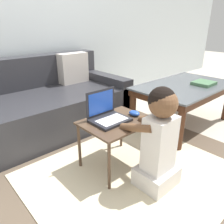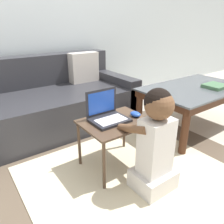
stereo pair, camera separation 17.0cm
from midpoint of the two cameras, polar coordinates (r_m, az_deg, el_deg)
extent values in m
plane|color=beige|center=(1.85, 0.00, -14.74)|extent=(16.00, 16.00, 0.00)
cube|color=silver|center=(2.90, -24.28, 23.36)|extent=(9.00, 0.06, 2.50)
cube|color=brown|center=(1.79, 2.45, -16.18)|extent=(2.08, 1.84, 0.01)
cube|color=beige|center=(1.78, 2.45, -16.05)|extent=(1.50, 1.32, 0.00)
cube|color=#2D2D33|center=(2.52, -18.51, 0.05)|extent=(1.75, 0.94, 0.41)
cube|color=#2D2D33|center=(2.74, -22.74, 9.61)|extent=(1.75, 0.21, 0.35)
cube|color=#2D2D33|center=(2.88, -4.20, 5.01)|extent=(0.16, 0.94, 0.51)
cube|color=beige|center=(2.79, -11.84, 11.16)|extent=(0.36, 0.14, 0.36)
cube|color=#4C5156|center=(2.53, 16.72, 6.64)|extent=(1.14, 0.70, 0.02)
cube|color=#422314|center=(2.54, 16.61, 5.69)|extent=(1.10, 0.67, 0.07)
cylinder|color=#422314|center=(2.05, 15.20, -4.05)|extent=(0.07, 0.07, 0.46)
cylinder|color=#422314|center=(2.38, 3.40, 0.56)|extent=(0.07, 0.07, 0.46)
cylinder|color=#422314|center=(3.17, 16.76, 5.26)|extent=(0.07, 0.07, 0.46)
cube|color=#4C3828|center=(1.69, -1.73, -2.67)|extent=(0.52, 0.41, 0.02)
cylinder|color=#4C3828|center=(1.55, -3.99, -14.19)|extent=(0.02, 0.02, 0.39)
cylinder|color=#4C3828|center=(1.82, 7.80, -8.14)|extent=(0.02, 0.02, 0.39)
cylinder|color=#4C3828|center=(1.80, -11.25, -8.83)|extent=(0.02, 0.02, 0.39)
cylinder|color=#4C3828|center=(2.04, 0.07, -4.35)|extent=(0.02, 0.02, 0.39)
cube|color=#232328|center=(1.68, -3.40, -2.24)|extent=(0.28, 0.22, 0.02)
cube|color=silver|center=(1.66, -2.97, -2.10)|extent=(0.23, 0.13, 0.00)
cube|color=#232328|center=(1.71, -5.77, 2.42)|extent=(0.28, 0.01, 0.21)
cube|color=#1E47B7|center=(1.71, -5.69, 2.39)|extent=(0.24, 0.00, 0.17)
ellipsoid|color=#234CB2|center=(1.78, 3.15, -0.36)|extent=(0.07, 0.10, 0.04)
cube|color=silver|center=(1.68, 8.55, -16.30)|extent=(0.28, 0.24, 0.15)
cube|color=silver|center=(1.52, 9.15, -8.28)|extent=(0.21, 0.16, 0.40)
sphere|color=brown|center=(1.40, 9.88, 2.13)|extent=(0.19, 0.19, 0.19)
sphere|color=black|center=(1.40, 9.57, 2.91)|extent=(0.18, 0.18, 0.18)
cylinder|color=brown|center=(1.48, 3.07, -4.20)|extent=(0.06, 0.28, 0.14)
cylinder|color=brown|center=(1.62, 8.05, -2.04)|extent=(0.06, 0.28, 0.14)
cube|color=#47704C|center=(2.59, 21.16, 7.01)|extent=(0.23, 0.20, 0.03)
camera|label=1|loc=(0.08, -92.86, -1.19)|focal=35.00mm
camera|label=2|loc=(0.08, 87.14, 1.19)|focal=35.00mm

